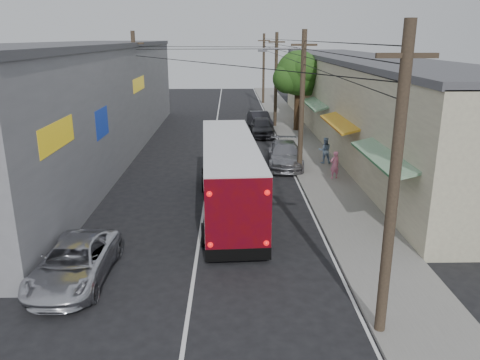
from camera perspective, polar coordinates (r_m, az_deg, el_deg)
The scene contains 13 objects.
ground at distance 14.85m, azimuth -6.01°, elevation -13.83°, with size 120.00×120.00×0.00m, color black.
sidewalk at distance 33.97m, azimuth 7.72°, elevation 4.06°, with size 3.00×80.00×0.12m, color slate.
building_right at distance 36.32m, azimuth 14.54°, elevation 9.47°, with size 7.09×40.00×6.25m.
building_left at distance 32.44m, azimuth -18.94°, elevation 9.15°, with size 7.20×36.00×7.25m.
utility_poles at distance 33.26m, azimuth 2.06°, elevation 11.04°, with size 11.80×45.28×8.00m.
street_tree at distance 39.24m, azimuth 7.19°, elevation 12.63°, with size 4.40×4.00×6.60m.
coach_bus at distance 21.10m, azimuth -1.30°, elevation 0.69°, with size 3.03×11.22×3.20m.
jeepney at distance 16.17m, azimuth -19.53°, elevation -9.48°, with size 2.14×4.65×1.29m, color silver.
parked_suv at distance 28.70m, azimuth 5.53°, elevation 3.10°, with size 2.03×4.99×1.45m, color gray.
parked_car_mid at distance 37.52m, azimuth 2.71°, elevation 6.50°, with size 1.76×4.38×1.49m, color #27282C.
parked_car_far at distance 40.64m, azimuth 2.41°, elevation 7.28°, with size 1.53×4.38×1.44m, color black.
pedestrian_near at distance 26.14m, azimuth 11.47°, elevation 1.82°, with size 0.56×0.37×1.54m, color pink.
pedestrian_far at distance 29.27m, azimuth 10.31°, elevation 3.58°, with size 0.78×0.61×1.61m, color #99BADF.
Camera 1 is at (1.23, -12.70, 7.60)m, focal length 35.00 mm.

